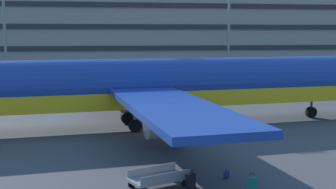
{
  "coord_description": "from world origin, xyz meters",
  "views": [
    {
      "loc": [
        -3.45,
        -31.11,
        6.68
      ],
      "look_at": [
        1.18,
        -3.65,
        3.0
      ],
      "focal_mm": 48.39,
      "sensor_mm": 36.0,
      "label": 1
    }
  ],
  "objects_px": {
    "suitcase_silver": "(252,185)",
    "suitcase_scuffed": "(191,182)",
    "baggage_cart": "(159,178)",
    "airliner": "(144,86)",
    "backpack_navy": "(226,174)"
  },
  "relations": [
    {
      "from": "suitcase_silver",
      "to": "suitcase_scuffed",
      "type": "relative_size",
      "value": 0.92
    },
    {
      "from": "baggage_cart",
      "to": "airliner",
      "type": "bearing_deg",
      "value": 86.16
    },
    {
      "from": "airliner",
      "to": "baggage_cart",
      "type": "height_order",
      "value": "airliner"
    },
    {
      "from": "airliner",
      "to": "suitcase_silver",
      "type": "height_order",
      "value": "airliner"
    },
    {
      "from": "suitcase_silver",
      "to": "backpack_navy",
      "type": "height_order",
      "value": "suitcase_silver"
    },
    {
      "from": "suitcase_silver",
      "to": "backpack_navy",
      "type": "relative_size",
      "value": 1.85
    },
    {
      "from": "airliner",
      "to": "baggage_cart",
      "type": "distance_m",
      "value": 13.47
    },
    {
      "from": "airliner",
      "to": "baggage_cart",
      "type": "xyz_separation_m",
      "value": [
        -0.88,
        -13.19,
        -2.58
      ]
    },
    {
      "from": "airliner",
      "to": "backpack_navy",
      "type": "bearing_deg",
      "value": -79.06
    },
    {
      "from": "suitcase_silver",
      "to": "suitcase_scuffed",
      "type": "height_order",
      "value": "suitcase_scuffed"
    },
    {
      "from": "suitcase_scuffed",
      "to": "airliner",
      "type": "bearing_deg",
      "value": 91.74
    },
    {
      "from": "airliner",
      "to": "suitcase_scuffed",
      "type": "height_order",
      "value": "airliner"
    },
    {
      "from": "suitcase_scuffed",
      "to": "baggage_cart",
      "type": "height_order",
      "value": "suitcase_scuffed"
    },
    {
      "from": "suitcase_scuffed",
      "to": "backpack_navy",
      "type": "bearing_deg",
      "value": 34.06
    },
    {
      "from": "backpack_navy",
      "to": "baggage_cart",
      "type": "height_order",
      "value": "baggage_cart"
    }
  ]
}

